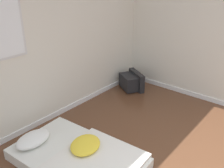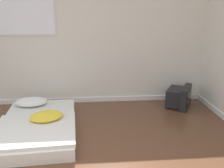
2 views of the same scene
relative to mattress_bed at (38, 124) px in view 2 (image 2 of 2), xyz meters
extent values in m
cube|color=silver|center=(0.22, 1.23, 1.19)|extent=(7.81, 0.06, 2.60)
cube|color=white|center=(0.22, 1.19, -0.07)|extent=(7.81, 0.02, 0.09)
cube|color=silver|center=(-0.36, 1.19, 1.66)|extent=(1.13, 0.01, 1.02)
cube|color=white|center=(-0.36, 1.18, 1.66)|extent=(1.06, 0.01, 0.95)
cube|color=silver|center=(0.00, 0.01, -0.03)|extent=(1.16, 1.81, 0.16)
ellipsoid|color=white|center=(-0.22, 0.64, 0.12)|extent=(0.54, 0.38, 0.14)
cube|color=silver|center=(0.03, -0.32, 0.07)|extent=(1.13, 1.08, 0.05)
ellipsoid|color=yellow|center=(0.14, -0.03, 0.14)|extent=(0.58, 0.53, 0.11)
cube|color=black|center=(2.33, 0.85, 0.06)|extent=(0.46, 0.54, 0.31)
cube|color=black|center=(2.49, 0.76, 0.08)|extent=(0.39, 0.56, 0.38)
cube|color=black|center=(2.54, 0.73, 0.09)|extent=(0.24, 0.42, 0.28)
camera|label=1|loc=(-1.72, -2.03, 2.26)|focal=40.00mm
camera|label=2|loc=(0.80, -3.38, 1.57)|focal=40.00mm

